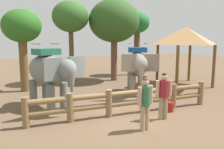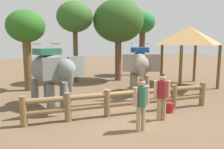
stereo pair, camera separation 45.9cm
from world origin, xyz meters
name	(u,v)px [view 1 (the left image)]	position (x,y,z in m)	size (l,w,h in m)	color
ground_plane	(126,114)	(0.00, 0.00, 0.00)	(60.00, 60.00, 0.00)	brown
log_fence	(127,99)	(0.00, -0.02, 0.60)	(7.65, 0.64, 1.05)	olive
elephant_near_left	(50,72)	(-2.52, 2.19, 1.56)	(2.32, 3.31, 2.78)	slate
elephant_center	(138,66)	(2.18, 2.76, 1.54)	(2.47, 3.23, 2.74)	gray
tourist_woman_in_black	(145,100)	(-0.24, -1.67, 1.00)	(0.61, 0.39, 1.73)	tan
tourist_man_in_blue	(164,93)	(0.95, -1.08, 1.00)	(0.60, 0.40, 1.73)	#98865F
thatched_shelter	(185,36)	(6.15, 3.56, 3.10)	(3.88, 3.88, 3.70)	brown
tree_far_left	(71,18)	(-0.09, 7.57, 4.34)	(2.42, 2.42, 5.45)	brown
tree_back_center	(137,26)	(5.73, 8.66, 4.02)	(2.01, 2.01, 5.14)	brown
tree_far_right	(114,22)	(2.86, 7.06, 4.15)	(3.52, 3.52, 5.69)	brown
tree_deep_back	(22,29)	(-3.26, 6.05, 3.50)	(2.13, 2.13, 4.56)	brown
feed_bucket	(169,107)	(1.76, -0.44, 0.20)	(0.36, 0.36, 0.39)	maroon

